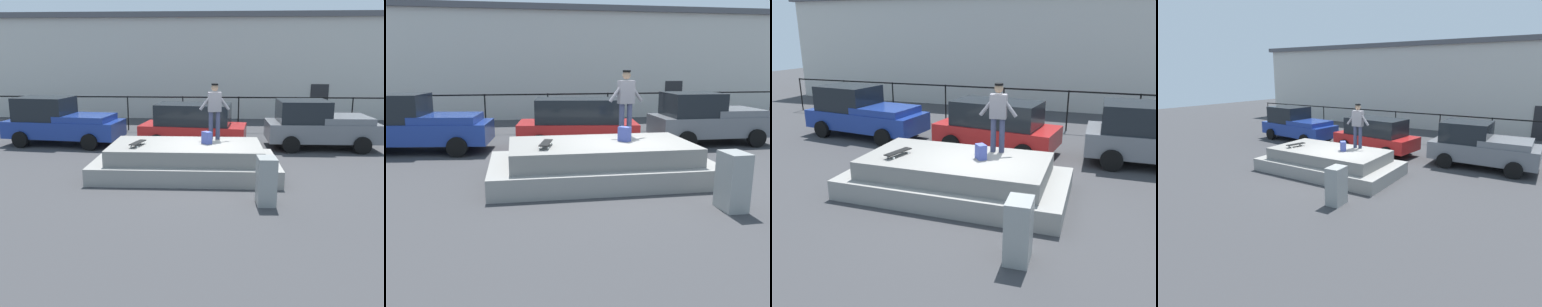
{
  "view_description": "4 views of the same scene",
  "coord_description": "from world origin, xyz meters",
  "views": [
    {
      "loc": [
        0.15,
        -12.08,
        3.48
      ],
      "look_at": [
        -0.55,
        1.13,
        0.38
      ],
      "focal_mm": 38.55,
      "sensor_mm": 36.0,
      "label": 1
    },
    {
      "loc": [
        -2.74,
        -9.24,
        2.77
      ],
      "look_at": [
        -1.1,
        0.84,
        0.48
      ],
      "focal_mm": 36.26,
      "sensor_mm": 36.0,
      "label": 2
    },
    {
      "loc": [
        2.54,
        -8.58,
        3.87
      ],
      "look_at": [
        -0.91,
        1.28,
        0.63
      ],
      "focal_mm": 36.59,
      "sensor_mm": 36.0,
      "label": 3
    },
    {
      "loc": [
        6.67,
        -10.01,
        3.85
      ],
      "look_at": [
        -0.47,
        1.21,
        0.53
      ],
      "focal_mm": 30.31,
      "sensor_mm": 36.0,
      "label": 4
    }
  ],
  "objects": [
    {
      "name": "ground_plane",
      "position": [
        0.0,
        0.0,
        0.0
      ],
      "size": [
        60.0,
        60.0,
        0.0
      ],
      "primitive_type": "plane",
      "color": "#38383A"
    },
    {
      "name": "concrete_ledge",
      "position": [
        -0.67,
        -0.0,
        0.42
      ],
      "size": [
        5.47,
        2.91,
        0.94
      ],
      "color": "gray",
      "rests_on": "ground_plane"
    },
    {
      "name": "skateboarder",
      "position": [
        0.18,
        0.77,
        1.95
      ],
      "size": [
        0.97,
        0.28,
        1.75
      ],
      "color": "#2D334C",
      "rests_on": "concrete_ledge"
    },
    {
      "name": "skateboard",
      "position": [
        -2.06,
        -0.38,
        1.04
      ],
      "size": [
        0.39,
        0.84,
        0.12
      ],
      "color": "black",
      "rests_on": "concrete_ledge"
    },
    {
      "name": "backpack",
      "position": [
        -0.05,
        0.06,
        1.12
      ],
      "size": [
        0.33,
        0.34,
        0.37
      ],
      "primitive_type": "cube",
      "rotation": [
        0.0,
        0.0,
        2.29
      ],
      "color": "#3F4C99",
      "rests_on": "concrete_ledge"
    },
    {
      "name": "car_blue_pickup_near",
      "position": [
        -6.07,
        4.19,
        0.94
      ],
      "size": [
        4.81,
        2.45,
        1.91
      ],
      "color": "navy",
      "rests_on": "ground_plane"
    },
    {
      "name": "car_red_hatchback_mid",
      "position": [
        -0.64,
        3.81,
        0.91
      ],
      "size": [
        4.23,
        2.41,
        1.72
      ],
      "color": "#B21E1E",
      "rests_on": "ground_plane"
    },
    {
      "name": "car_grey_pickup_far",
      "position": [
        4.19,
        4.0,
        0.92
      ],
      "size": [
        4.18,
        2.22,
        1.86
      ],
      "color": "slate",
      "rests_on": "ground_plane"
    },
    {
      "name": "utility_box",
      "position": [
        1.43,
        -2.53,
        0.58
      ],
      "size": [
        0.46,
        0.61,
        1.16
      ],
      "primitive_type": "cube",
      "rotation": [
        0.0,
        0.0,
        0.03
      ],
      "color": "gray",
      "rests_on": "ground_plane"
    },
    {
      "name": "fence_row",
      "position": [
        0.0,
        7.62,
        1.22
      ],
      "size": [
        24.06,
        0.06,
        1.66
      ],
      "color": "black",
      "rests_on": "ground_plane"
    },
    {
      "name": "warehouse_building",
      "position": [
        0.0,
        15.59,
        2.97
      ],
      "size": [
        31.13,
        8.2,
        5.93
      ],
      "color": "beige",
      "rests_on": "ground_plane"
    }
  ]
}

